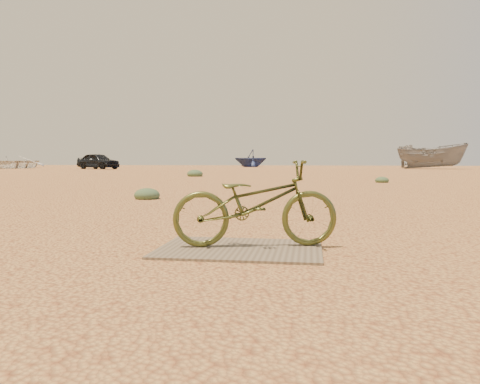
# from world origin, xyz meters

# --- Properties ---
(ground) EXTENTS (120.00, 120.00, 0.00)m
(ground) POSITION_xyz_m (0.00, 0.00, 0.00)
(ground) COLOR tan
(ground) RESTS_ON ground
(plywood_board) EXTENTS (1.48, 1.06, 0.02)m
(plywood_board) POSITION_xyz_m (-0.01, -0.20, 0.01)
(plywood_board) COLOR #70624D
(plywood_board) RESTS_ON ground
(bicycle) EXTENTS (1.60, 0.86, 0.80)m
(bicycle) POSITION_xyz_m (0.12, -0.10, 0.42)
(bicycle) COLOR #4A5122
(bicycle) RESTS_ON plywood_board
(car) EXTENTS (4.33, 3.08, 1.37)m
(car) POSITION_xyz_m (-17.43, 33.55, 0.69)
(car) COLOR black
(car) RESTS_ON ground
(boat_near_left) EXTENTS (4.17, 5.69, 1.15)m
(boat_near_left) POSITION_xyz_m (-26.64, 35.40, 0.57)
(boat_near_left) COLOR silver
(boat_near_left) RESTS_ON ground
(boat_far_left) EXTENTS (4.79, 4.62, 1.93)m
(boat_far_left) POSITION_xyz_m (-5.80, 46.09, 0.97)
(boat_far_left) COLOR navy
(boat_far_left) RESTS_ON ground
(boat_mid_right) EXTENTS (6.16, 3.84, 2.24)m
(boat_mid_right) POSITION_xyz_m (11.08, 38.54, 1.12)
(boat_mid_right) COLOR slate
(boat_mid_right) RESTS_ON ground
(kale_a) EXTENTS (0.54, 0.54, 0.29)m
(kale_a) POSITION_xyz_m (-2.77, 4.98, 0.00)
(kale_a) COLOR #4C6444
(kale_a) RESTS_ON ground
(kale_b) EXTENTS (0.49, 0.49, 0.27)m
(kale_b) POSITION_xyz_m (3.17, 12.94, 0.00)
(kale_b) COLOR #4C6444
(kale_b) RESTS_ON ground
(kale_c) EXTENTS (0.77, 0.77, 0.42)m
(kale_c) POSITION_xyz_m (-4.94, 17.79, 0.00)
(kale_c) COLOR #4C6444
(kale_c) RESTS_ON ground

